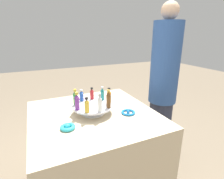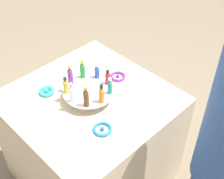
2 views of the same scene
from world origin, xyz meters
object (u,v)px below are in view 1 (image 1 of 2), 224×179
object	(u,v)px
bottle_red	(92,94)
ribbon_bow_teal	(68,127)
bottle_gold	(87,106)
person_figure	(163,88)
bottle_orange	(109,96)
bottle_green	(75,98)
bottle_clear	(100,103)
display_stand	(93,108)
bottle_teal	(102,94)
ribbon_bow_blue	(128,112)
bottle_blue	(82,96)
ribbon_bow_purple	(81,101)
bottle_brown	(109,100)
bottle_purple	(77,102)

from	to	relation	value
bottle_red	ribbon_bow_teal	size ratio (longest dim) A/B	1.01
bottle_gold	person_figure	xyz separation A→B (m)	(0.27, -0.88, -0.07)
bottle_orange	bottle_green	xyz separation A→B (m)	(0.07, 0.25, 0.00)
bottle_clear	bottle_gold	bearing A→B (deg)	74.16
bottle_red	ribbon_bow_teal	world-z (taller)	bottle_red
display_stand	bottle_teal	bearing A→B (deg)	-55.84
ribbon_bow_blue	bottle_gold	bearing A→B (deg)	87.97
person_figure	bottle_teal	bearing A→B (deg)	-4.05
bottle_gold	bottle_green	size ratio (longest dim) A/B	0.87
bottle_gold	bottle_green	bearing A→B (deg)	14.16
bottle_clear	bottle_red	world-z (taller)	bottle_clear
ribbon_bow_teal	person_figure	bearing A→B (deg)	-72.91
bottle_blue	ribbon_bow_purple	bearing A→B (deg)	-11.96
bottle_green	ribbon_bow_purple	world-z (taller)	bottle_green
display_stand	bottle_clear	world-z (taller)	bottle_clear
bottle_gold	bottle_teal	world-z (taller)	bottle_teal
display_stand	bottle_blue	world-z (taller)	bottle_blue
bottle_brown	bottle_green	world-z (taller)	bottle_brown
person_figure	bottle_blue	bearing A→B (deg)	-8.42
bottle_clear	bottle_purple	xyz separation A→B (m)	(0.10, 0.13, -0.00)
bottle_teal	ribbon_bow_purple	distance (m)	0.26
display_stand	bottle_blue	bearing A→B (deg)	24.16
bottle_clear	bottle_purple	size ratio (longest dim) A/B	1.02
bottle_teal	bottle_blue	bearing A→B (deg)	74.16
ribbon_bow_purple	ribbon_bow_teal	bearing A→B (deg)	154.47
bottle_blue	bottle_green	size ratio (longest dim) A/B	0.77
display_stand	person_figure	xyz separation A→B (m)	(0.16, -0.81, 0.00)
bottle_clear	person_figure	distance (m)	0.85
display_stand	bottle_brown	bearing A→B (deg)	-135.84
display_stand	bottle_orange	size ratio (longest dim) A/B	2.52
display_stand	ribbon_bow_blue	bearing A→B (deg)	-115.53
bottle_brown	bottle_purple	xyz separation A→B (m)	(0.06, 0.22, -0.00)
bottle_green	display_stand	bearing A→B (deg)	-115.84
bottle_brown	ribbon_bow_teal	bearing A→B (deg)	100.84
ribbon_bow_blue	ribbon_bow_purple	size ratio (longest dim) A/B	1.05
display_stand	bottle_purple	xyz separation A→B (m)	(-0.03, 0.13, 0.08)
bottle_red	bottle_green	world-z (taller)	bottle_green
bottle_clear	person_figure	bearing A→B (deg)	-69.84
bottle_orange	ribbon_bow_teal	world-z (taller)	bottle_orange
display_stand	bottle_red	world-z (taller)	bottle_red
bottle_orange	ribbon_bow_teal	distance (m)	0.39
bottle_green	ribbon_bow_teal	distance (m)	0.26
bottle_orange	bottle_green	size ratio (longest dim) A/B	0.98
bottle_teal	bottle_blue	size ratio (longest dim) A/B	1.15
bottle_red	ribbon_bow_blue	bearing A→B (deg)	-139.16
ribbon_bow_blue	person_figure	xyz separation A→B (m)	(0.28, -0.56, 0.04)
bottle_green	ribbon_bow_purple	bearing A→B (deg)	-24.19
bottle_teal	bottle_orange	bearing A→B (deg)	-165.84
bottle_clear	person_figure	size ratio (longest dim) A/B	0.08
bottle_red	bottle_teal	bearing A→B (deg)	-125.84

